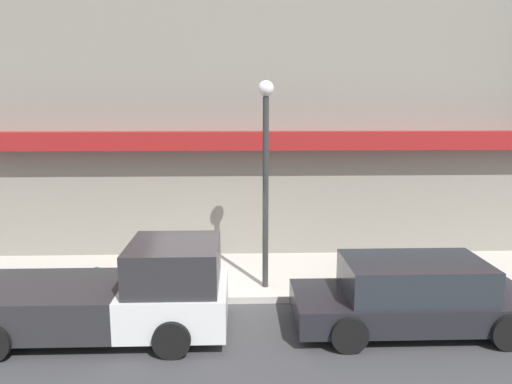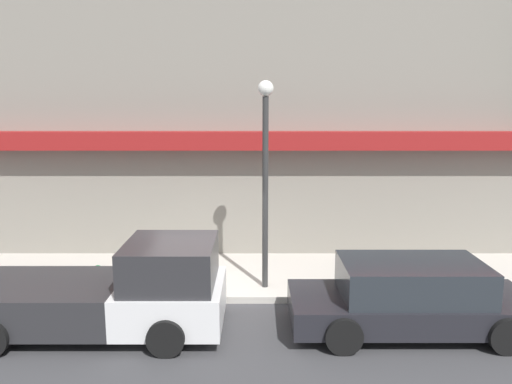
{
  "view_description": "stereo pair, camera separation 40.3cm",
  "coord_description": "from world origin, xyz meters",
  "px_view_note": "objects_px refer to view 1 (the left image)",
  "views": [
    {
      "loc": [
        0.73,
        -10.76,
        4.53
      ],
      "look_at": [
        1.15,
        1.35,
        2.36
      ],
      "focal_mm": 35.0,
      "sensor_mm": 36.0,
      "label": 1
    },
    {
      "loc": [
        1.13,
        -10.77,
        4.53
      ],
      "look_at": [
        1.15,
        1.35,
        2.36
      ],
      "focal_mm": 35.0,
      "sensor_mm": 36.0,
      "label": 2
    }
  ],
  "objects_px": {
    "pickup_truck": "(116,295)",
    "parked_car": "(413,295)",
    "fire_hydrant": "(97,279)",
    "street_lamp": "(266,159)"
  },
  "relations": [
    {
      "from": "pickup_truck",
      "to": "street_lamp",
      "type": "height_order",
      "value": "street_lamp"
    },
    {
      "from": "pickup_truck",
      "to": "fire_hydrant",
      "type": "distance_m",
      "value": 2.08
    },
    {
      "from": "fire_hydrant",
      "to": "street_lamp",
      "type": "bearing_deg",
      "value": 2.87
    },
    {
      "from": "street_lamp",
      "to": "fire_hydrant",
      "type": "bearing_deg",
      "value": -177.13
    },
    {
      "from": "pickup_truck",
      "to": "parked_car",
      "type": "bearing_deg",
      "value": -1.2
    },
    {
      "from": "pickup_truck",
      "to": "parked_car",
      "type": "relative_size",
      "value": 1.07
    },
    {
      "from": "pickup_truck",
      "to": "fire_hydrant",
      "type": "height_order",
      "value": "pickup_truck"
    },
    {
      "from": "fire_hydrant",
      "to": "street_lamp",
      "type": "distance_m",
      "value": 4.85
    },
    {
      "from": "parked_car",
      "to": "fire_hydrant",
      "type": "bearing_deg",
      "value": 162.74
    },
    {
      "from": "parked_car",
      "to": "fire_hydrant",
      "type": "xyz_separation_m",
      "value": [
        -6.83,
        1.84,
        -0.25
      ]
    }
  ]
}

